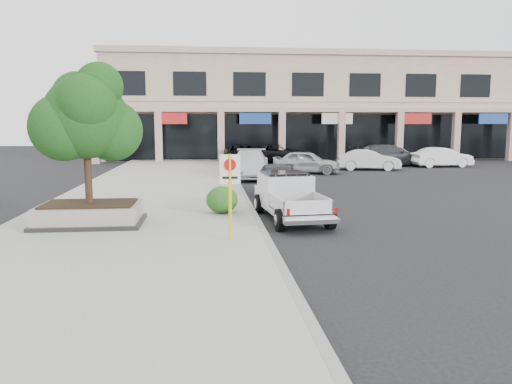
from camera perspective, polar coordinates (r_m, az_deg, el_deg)
ground at (r=14.52m, az=7.11°, el=-5.13°), size 120.00×120.00×0.00m
sidewalk at (r=20.18m, az=-12.22°, el=-1.35°), size 8.00×52.00×0.15m
curb at (r=20.11m, az=-0.97°, el=-1.20°), size 0.20×52.00×0.15m
strip_mall at (r=49.03m, az=7.64°, el=9.60°), size 40.55×12.43×9.50m
planter at (r=16.22m, az=-18.44°, el=-2.39°), size 3.20×2.20×0.68m
planter_tree at (r=16.10m, az=-18.32°, el=8.06°), size 2.90×2.55×4.00m
no_parking_sign at (r=13.20m, az=-2.98°, el=0.81°), size 0.55×0.09×2.30m
hedge at (r=17.29m, az=-3.91°, el=-0.90°), size 1.10×0.99×0.93m
pickup_truck at (r=16.79m, az=4.06°, el=-0.63°), size 2.28×5.07×1.55m
curb_car_a at (r=22.38m, az=2.45°, el=1.45°), size 1.93×4.42×1.48m
curb_car_b at (r=28.86m, az=-0.60°, el=2.81°), size 1.48×4.18×1.37m
curb_car_c at (r=31.00m, az=-0.74°, el=3.38°), size 2.96×5.78×1.61m
curb_car_d at (r=38.26m, az=-1.69°, el=4.26°), size 2.91×5.95×1.63m
lot_car_a at (r=32.44m, az=5.80°, el=3.43°), size 4.68×3.13×1.48m
lot_car_b at (r=35.47m, az=12.77°, el=3.60°), size 4.48×2.37×1.40m
lot_car_c at (r=38.85m, az=14.76°, el=4.08°), size 6.14×4.17×1.65m
lot_car_d at (r=40.93m, az=2.48°, el=4.43°), size 5.96×3.87×1.53m
lot_car_e at (r=42.87m, az=15.79°, el=4.21°), size 4.13×1.72×1.40m
lot_car_f at (r=39.44m, az=20.47°, el=3.74°), size 4.43×1.72×1.44m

